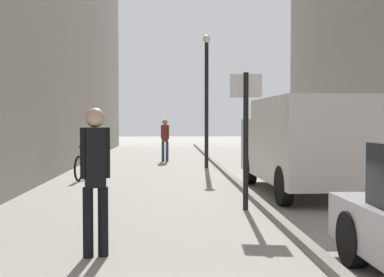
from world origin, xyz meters
TOP-DOWN VIEW (x-y plane):
  - ground_plane at (0.00, 12.00)m, footprint 80.00×80.00m
  - kerb_strip at (1.58, 12.00)m, footprint 0.16×40.00m
  - pedestrian_main_foreground at (-0.37, 18.66)m, footprint 0.34×0.23m
  - pedestrian_mid_block at (-1.14, 3.97)m, footprint 0.36×0.26m
  - delivery_van at (2.94, 9.25)m, footprint 2.22×5.04m
  - street_sign_post at (1.23, 7.14)m, footprint 0.60×0.12m
  - lamp_post at (1.15, 15.74)m, footprint 0.28×0.28m
  - bicycle_leaning at (-2.66, 12.28)m, footprint 0.31×1.76m

SIDE VIEW (x-z plane):
  - ground_plane at x=0.00m, z-range 0.00..0.00m
  - kerb_strip at x=1.58m, z-range 0.00..0.12m
  - bicycle_leaning at x=-2.66m, z-range -0.11..0.87m
  - pedestrian_main_foreground at x=-0.37m, z-range 0.14..1.88m
  - pedestrian_mid_block at x=-1.14m, z-range 0.14..1.99m
  - delivery_van at x=2.94m, z-range 0.09..2.29m
  - street_sign_post at x=1.23m, z-range 0.25..2.85m
  - lamp_post at x=1.15m, z-range 0.34..5.10m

